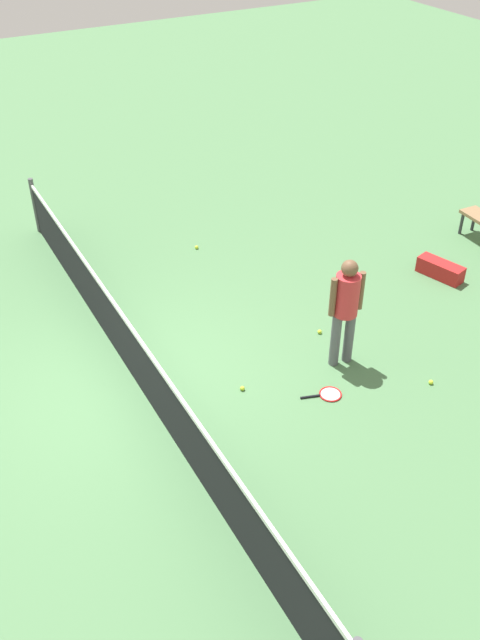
{
  "coord_description": "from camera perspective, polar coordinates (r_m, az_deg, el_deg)",
  "views": [
    {
      "loc": [
        -7.15,
        2.24,
        6.37
      ],
      "look_at": [
        -0.5,
        -1.38,
        0.9
      ],
      "focal_mm": 38.82,
      "sensor_mm": 36.0,
      "label": 1
    }
  ],
  "objects": [
    {
      "name": "tennis_ball_stray_left",
      "position": [
        9.56,
        0.19,
        -5.65
      ],
      "size": [
        0.07,
        0.07,
        0.07
      ],
      "primitive_type": "sphere",
      "color": "#C6E033",
      "rests_on": "ground_plane"
    },
    {
      "name": "tennis_ball_by_net",
      "position": [
        12.76,
        -3.6,
        6.01
      ],
      "size": [
        0.07,
        0.07,
        0.07
      ],
      "primitive_type": "sphere",
      "color": "#C6E033",
      "rests_on": "ground_plane"
    },
    {
      "name": "tennis_ball_baseline",
      "position": [
        11.85,
        9.76,
        2.97
      ],
      "size": [
        0.07,
        0.07,
        0.07
      ],
      "primitive_type": "sphere",
      "color": "#C6E033",
      "rests_on": "ground_plane"
    },
    {
      "name": "equipment_bag",
      "position": [
        12.36,
        16.05,
        4.09
      ],
      "size": [
        0.85,
        0.5,
        0.28
      ],
      "color": "#B21E1E",
      "rests_on": "ground_plane"
    },
    {
      "name": "player_near_side",
      "position": [
        9.56,
        8.72,
        1.29
      ],
      "size": [
        0.38,
        0.53,
        1.7
      ],
      "color": "#595960",
      "rests_on": "ground_plane"
    },
    {
      "name": "tennis_racket_near_player",
      "position": [
        9.57,
        7.31,
        -6.1
      ],
      "size": [
        0.39,
        0.61,
        0.03
      ],
      "color": "red",
      "rests_on": "ground_plane"
    },
    {
      "name": "tennis_ball_midcourt",
      "position": [
        10.02,
        15.47,
        -4.96
      ],
      "size": [
        0.07,
        0.07,
        0.07
      ],
      "primitive_type": "sphere",
      "color": "#C6E033",
      "rests_on": "ground_plane"
    },
    {
      "name": "tennis_ball_near_player",
      "position": [
        10.64,
        6.59,
        -0.97
      ],
      "size": [
        0.07,
        0.07,
        0.07
      ],
      "primitive_type": "sphere",
      "color": "#C6E033",
      "rests_on": "ground_plane"
    },
    {
      "name": "ground_plane",
      "position": [
        9.83,
        -8.51,
        -5.0
      ],
      "size": [
        40.0,
        40.0,
        0.0
      ],
      "primitive_type": "plane",
      "color": "#4C7A4C"
    },
    {
      "name": "court_net",
      "position": [
        9.51,
        -8.77,
        -2.71
      ],
      "size": [
        10.09,
        0.09,
        1.07
      ],
      "color": "#4C4C51",
      "rests_on": "ground_plane"
    }
  ]
}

